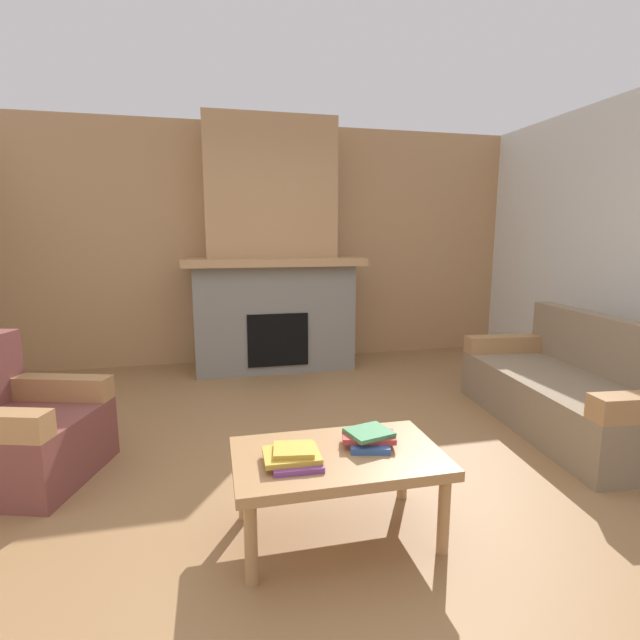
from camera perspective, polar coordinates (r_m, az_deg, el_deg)
name	(u,v)px	position (r m, az deg, el deg)	size (l,w,h in m)	color
ground	(330,478)	(3.01, 1.19, -18.73)	(9.00, 9.00, 0.00)	olive
wall_back_wood_panel	(268,246)	(5.59, -6.38, 8.99)	(6.00, 0.12, 2.70)	tan
fireplace	(272,263)	(5.23, -5.86, 6.88)	(1.90, 0.82, 2.70)	gray
couch	(573,391)	(4.10, 28.43, -7.66)	(1.00, 1.87, 0.85)	#847056
armchair	(16,433)	(3.41, -33.05, -11.42)	(0.95, 0.95, 0.85)	brown
coffee_table	(338,463)	(2.35, 2.20, -17.07)	(1.00, 0.60, 0.43)	#A87A4C
book_stack_near_edge	(294,457)	(2.22, -3.21, -16.28)	(0.26, 0.23, 0.07)	#7A3D84
book_stack_center	(369,438)	(2.40, 5.97, -14.13)	(0.29, 0.25, 0.08)	#335699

